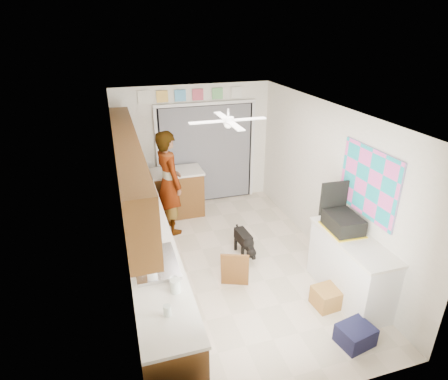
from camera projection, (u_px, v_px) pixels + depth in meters
floor at (231, 264)px, 6.10m from camera, size 5.00×5.00×0.00m
ceiling at (233, 111)px, 5.07m from camera, size 5.00×5.00×0.00m
wall_back at (194, 146)px, 7.76m from camera, size 3.20×0.00×3.20m
wall_front at (318, 305)px, 3.40m from camera, size 3.20×0.00×3.20m
wall_left at (122, 209)px, 5.15m from camera, size 0.00×5.00×5.00m
wall_right at (326, 182)px, 6.01m from camera, size 0.00×5.00×5.00m
left_base_cabinets at (149, 254)px, 5.56m from camera, size 0.60×4.80×0.90m
left_countertop at (147, 226)px, 5.37m from camera, size 0.62×4.80×0.04m
upper_cabinets at (128, 165)px, 5.15m from camera, size 0.32×4.00×0.80m
sink_basin at (156, 263)px, 4.49m from camera, size 0.50×0.76×0.06m
faucet at (139, 260)px, 4.40m from camera, size 0.03×0.03×0.22m
peninsula_base at (177, 194)px, 7.52m from camera, size 1.00×0.60×0.90m
peninsula_top at (176, 172)px, 7.33m from camera, size 1.04×0.64×0.04m
back_opening_recess at (206, 154)px, 7.89m from camera, size 2.00×0.06×2.10m
curtain_panel at (207, 155)px, 7.85m from camera, size 1.90×0.03×2.05m
door_trim_left at (158, 160)px, 7.59m from camera, size 0.06×0.04×2.10m
door_trim_right at (252, 150)px, 8.13m from camera, size 0.06×0.04×2.10m
door_trim_head at (206, 104)px, 7.42m from camera, size 2.10×0.04×0.06m
header_frame_0 at (162, 97)px, 7.14m from camera, size 0.22×0.02×0.22m
header_frame_1 at (180, 96)px, 7.24m from camera, size 0.22×0.02×0.22m
header_frame_2 at (198, 95)px, 7.33m from camera, size 0.22×0.02×0.22m
header_frame_3 at (217, 94)px, 7.44m from camera, size 0.22×0.02×0.22m
header_frame_4 at (236, 93)px, 7.55m from camera, size 0.22×0.02×0.22m
route66_sign at (144, 98)px, 7.05m from camera, size 0.22×0.02×0.26m
right_counter_base at (350, 269)px, 5.23m from camera, size 0.50×1.40×0.90m
right_counter_top at (354, 240)px, 5.03m from camera, size 0.54×1.44×0.04m
abstract_painting at (368, 183)px, 4.97m from camera, size 0.03×1.15×0.95m
ceiling_fan at (228, 121)px, 5.32m from camera, size 1.14×1.14×0.24m
microwave at (133, 164)px, 7.27m from camera, size 0.40×0.53×0.27m
soap_bottle at (142, 228)px, 5.02m from camera, size 0.11×0.11×0.27m
cup at (174, 281)px, 4.13m from camera, size 0.15×0.15×0.09m
jar_a at (175, 286)px, 4.01m from camera, size 0.11×0.11×0.15m
jar_b at (167, 310)px, 3.69m from camera, size 0.10×0.10×0.12m
paper_towel_roll at (152, 272)px, 4.15m from camera, size 0.15×0.15×0.25m
suitcase at (343, 223)px, 5.19m from camera, size 0.42×0.55×0.23m
suitcase_rim at (342, 230)px, 5.24m from camera, size 0.46×0.60×0.02m
suitcase_lid at (334, 198)px, 5.34m from camera, size 0.42×0.05×0.50m
cardboard_box at (330, 297)px, 5.16m from camera, size 0.47×0.37×0.28m
navy_crate at (355, 335)px, 4.55m from camera, size 0.46×0.41×0.25m
cabinet_door_panel at (235, 270)px, 5.44m from camera, size 0.44×0.30×0.61m
man at (169, 183)px, 6.72m from camera, size 0.63×0.80×1.93m
dog at (243, 242)px, 6.28m from camera, size 0.29×0.61×0.46m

